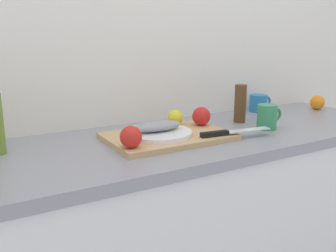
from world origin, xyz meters
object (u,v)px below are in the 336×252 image
at_px(cutting_board, 168,136).
at_px(fish_fillet, 158,126).
at_px(chef_knife, 227,132).
at_px(white_plate, 158,133).
at_px(coffee_mug_0, 267,117).
at_px(lemon_0, 175,117).
at_px(pepper_mill, 240,104).
at_px(coffee_mug_1, 259,103).

distance_m(cutting_board, fish_fillet, 0.06).
distance_m(fish_fillet, chef_knife, 0.25).
bearing_deg(white_plate, coffee_mug_0, -8.48).
xyz_separation_m(fish_fillet, lemon_0, (0.14, 0.11, -0.00)).
bearing_deg(cutting_board, chef_knife, -33.47).
xyz_separation_m(cutting_board, chef_knife, (0.18, -0.12, 0.02)).
distance_m(chef_knife, lemon_0, 0.25).
distance_m(white_plate, chef_knife, 0.25).
bearing_deg(fish_fillet, chef_knife, -29.12).
xyz_separation_m(fish_fillet, pepper_mill, (0.46, 0.08, 0.03)).
distance_m(fish_fillet, lemon_0, 0.18).
height_order(cutting_board, coffee_mug_0, coffee_mug_0).
distance_m(cutting_board, pepper_mill, 0.43).
height_order(coffee_mug_0, pepper_mill, pepper_mill).
distance_m(fish_fillet, pepper_mill, 0.47).
relative_size(chef_knife, lemon_0, 4.65).
height_order(cutting_board, lemon_0, lemon_0).
distance_m(fish_fillet, coffee_mug_0, 0.48).
bearing_deg(chef_knife, fish_fillet, 157.38).
distance_m(white_plate, fish_fillet, 0.03).
distance_m(white_plate, pepper_mill, 0.47).
relative_size(fish_fillet, coffee_mug_1, 1.46).
relative_size(coffee_mug_0, pepper_mill, 0.72).
height_order(fish_fillet, coffee_mug_1, coffee_mug_1).
relative_size(white_plate, fish_fillet, 1.33).
bearing_deg(white_plate, coffee_mug_1, 17.36).
bearing_deg(pepper_mill, coffee_mug_0, -84.48).
relative_size(coffee_mug_0, coffee_mug_1, 0.93).
bearing_deg(pepper_mill, coffee_mug_1, 29.36).
bearing_deg(pepper_mill, chef_knife, -139.13).
xyz_separation_m(white_plate, fish_fillet, (0.00, -0.00, 0.03)).
xyz_separation_m(fish_fillet, coffee_mug_1, (0.70, 0.22, -0.01)).
xyz_separation_m(cutting_board, coffee_mug_1, (0.66, 0.22, 0.03)).
xyz_separation_m(cutting_board, fish_fillet, (-0.04, 0.00, 0.04)).
bearing_deg(white_plate, lemon_0, 37.85).
bearing_deg(coffee_mug_0, cutting_board, 171.18).
bearing_deg(coffee_mug_0, fish_fillet, 171.52).
relative_size(cutting_board, coffee_mug_1, 3.47).
xyz_separation_m(cutting_board, coffee_mug_0, (0.43, -0.07, 0.04)).
bearing_deg(fish_fillet, white_plate, 90.00).
relative_size(lemon_0, pepper_mill, 0.37).
relative_size(fish_fillet, pepper_mill, 1.13).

